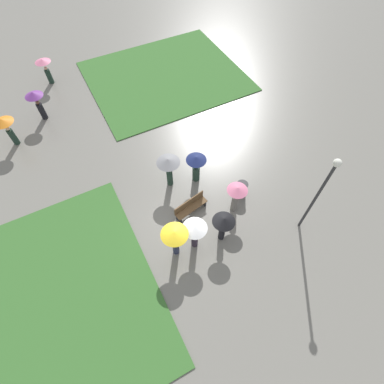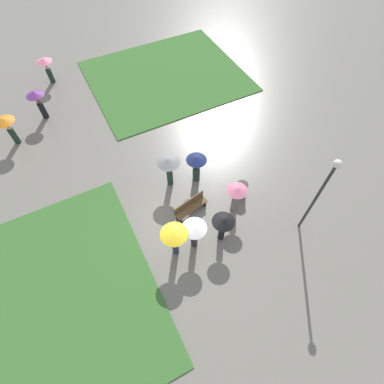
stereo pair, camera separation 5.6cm
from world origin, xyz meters
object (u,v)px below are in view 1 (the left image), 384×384
Objects in this scene: lone_walker_mid_plaza at (6,126)px; lone_walker_near_lawn at (45,67)px; crowd_person_navy at (196,164)px; crowd_person_white at (195,230)px; trash_bin at (241,189)px; crowd_person_black at (223,223)px; crowd_person_yellow at (175,236)px; park_bench at (190,206)px; lone_walker_far_path at (36,100)px; crowd_person_grey at (169,165)px; lamp_post at (321,189)px; crowd_person_pink at (236,195)px.

lone_walker_near_lawn is (3.10, 4.88, -0.15)m from lone_walker_mid_plaza.
crowd_person_navy is 0.94× the size of crowd_person_white.
crowd_person_black reaches higher than trash_bin.
lone_walker_mid_plaza is at bearing 33.29° from crowd_person_yellow.
park_bench is 0.98× the size of lone_walker_mid_plaza.
crowd_person_navy is 0.92× the size of lone_walker_far_path.
park_bench reaches higher than trash_bin.
crowd_person_yellow is 1.02× the size of crowd_person_grey.
crowd_person_grey is (-2.92, 2.29, 1.08)m from trash_bin.
crowd_person_grey is at bearing 170.38° from lone_walker_near_lawn.
crowd_person_black is 13.06m from lone_walker_mid_plaza.
trash_bin is (-1.53, 2.84, -2.62)m from lamp_post.
lone_walker_mid_plaza is 1.06× the size of lone_walker_near_lawn.
lone_walker_far_path is at bearing 22.19° from crowd_person_yellow.
trash_bin is 0.48× the size of crowd_person_black.
lone_walker_near_lawn reaches higher than trash_bin.
lamp_post reaches higher than crowd_person_black.
crowd_person_navy is at bearing 175.58° from lone_walker_near_lawn.
crowd_person_yellow is at bearing 165.55° from lamp_post.
lone_walker_mid_plaza is at bearing 120.83° from lone_walker_near_lawn.
crowd_person_black is at bearing -83.68° from park_bench.
crowd_person_navy is (-1.57, 1.93, 0.76)m from trash_bin.
crowd_person_navy is 10.55m from lone_walker_far_path.
trash_bin is 1.31m from crowd_person_pink.
lamp_post is 6.96m from crowd_person_grey.
trash_bin is at bearing 178.27° from lone_walker_near_lawn.
trash_bin is 0.45× the size of lone_walker_far_path.
lone_walker_near_lawn is at bearing 14.50° from crowd_person_yellow.
park_bench is 1.00× the size of crowd_person_black.
trash_bin is 0.49× the size of crowd_person_navy.
crowd_person_black is (-0.57, -3.58, 0.17)m from crowd_person_navy.
crowd_person_navy is 0.95× the size of crowd_person_pink.
lone_walker_far_path is at bearing 124.60° from lamp_post.
lone_walker_mid_plaza is (-6.69, 6.77, -0.15)m from crowd_person_grey.
crowd_person_black is at bearing 162.08° from lamp_post.
crowd_person_yellow is at bearing -151.23° from crowd_person_grey.
crowd_person_white is at bearing 126.29° from crowd_person_pink.
crowd_person_black is 0.97× the size of lone_walker_mid_plaza.
lamp_post reaches higher than crowd_person_grey.
crowd_person_yellow is at bearing -81.54° from crowd_person_navy.
lamp_post reaches higher than crowd_person_yellow.
park_bench is at bearing -164.05° from crowd_person_black.
park_bench is 0.97× the size of crowd_person_pink.
lone_walker_mid_plaza is at bearing -135.46° from lone_walker_far_path.
lamp_post is 2.42× the size of crowd_person_yellow.
crowd_person_grey reaches higher than lone_walker_near_lawn.
crowd_person_navy is 0.96× the size of lone_walker_mid_plaza.
crowd_person_black is at bearing 168.87° from lone_walker_near_lawn.
crowd_person_black is at bearing -92.06° from crowd_person_yellow.
crowd_person_black is 0.93× the size of lone_walker_far_path.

